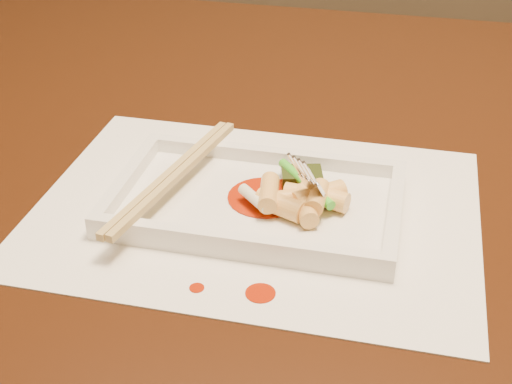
% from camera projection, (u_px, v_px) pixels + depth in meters
% --- Properties ---
extents(table, '(1.40, 0.90, 0.75)m').
position_uv_depth(table, '(234.00, 212.00, 0.83)').
color(table, black).
rests_on(table, ground).
extents(placemat, '(0.40, 0.30, 0.00)m').
position_uv_depth(placemat, '(256.00, 209.00, 0.65)').
color(placemat, white).
rests_on(placemat, table).
extents(sauce_splatter_a, '(0.02, 0.02, 0.00)m').
position_uv_depth(sauce_splatter_a, '(260.00, 293.00, 0.55)').
color(sauce_splatter_a, '#A11E04').
rests_on(sauce_splatter_a, placemat).
extents(sauce_splatter_b, '(0.01, 0.01, 0.00)m').
position_uv_depth(sauce_splatter_b, '(197.00, 288.00, 0.56)').
color(sauce_splatter_b, '#A11E04').
rests_on(sauce_splatter_b, placemat).
extents(plate_base, '(0.26, 0.16, 0.01)m').
position_uv_depth(plate_base, '(256.00, 205.00, 0.65)').
color(plate_base, white).
rests_on(plate_base, placemat).
extents(plate_rim_far, '(0.26, 0.01, 0.01)m').
position_uv_depth(plate_rim_far, '(273.00, 156.00, 0.71)').
color(plate_rim_far, white).
rests_on(plate_rim_far, plate_base).
extents(plate_rim_near, '(0.26, 0.01, 0.01)m').
position_uv_depth(plate_rim_near, '(236.00, 242.00, 0.58)').
color(plate_rim_near, white).
rests_on(plate_rim_near, plate_base).
extents(plate_rim_left, '(0.01, 0.14, 0.01)m').
position_uv_depth(plate_rim_left, '(127.00, 179.00, 0.67)').
color(plate_rim_left, white).
rests_on(plate_rim_left, plate_base).
extents(plate_rim_right, '(0.01, 0.14, 0.01)m').
position_uv_depth(plate_rim_right, '(394.00, 212.00, 0.62)').
color(plate_rim_right, white).
rests_on(plate_rim_right, plate_base).
extents(veg_piece, '(0.04, 0.04, 0.01)m').
position_uv_depth(veg_piece, '(302.00, 177.00, 0.67)').
color(veg_piece, black).
rests_on(veg_piece, plate_base).
extents(scallion_white, '(0.04, 0.04, 0.01)m').
position_uv_depth(scallion_white, '(255.00, 199.00, 0.63)').
color(scallion_white, '#EAEACC').
rests_on(scallion_white, plate_base).
extents(scallion_green, '(0.06, 0.07, 0.01)m').
position_uv_depth(scallion_green, '(306.00, 183.00, 0.65)').
color(scallion_green, green).
rests_on(scallion_green, plate_base).
extents(chopstick_a, '(0.05, 0.22, 0.01)m').
position_uv_depth(chopstick_a, '(169.00, 174.00, 0.65)').
color(chopstick_a, tan).
rests_on(chopstick_a, plate_rim_near).
extents(chopstick_b, '(0.05, 0.22, 0.01)m').
position_uv_depth(chopstick_b, '(177.00, 175.00, 0.65)').
color(chopstick_b, tan).
rests_on(chopstick_b, plate_rim_near).
extents(fork, '(0.09, 0.10, 0.14)m').
position_uv_depth(fork, '(340.00, 128.00, 0.61)').
color(fork, silver).
rests_on(fork, plate_base).
extents(sauce_blob_0, '(0.07, 0.07, 0.00)m').
position_uv_depth(sauce_blob_0, '(265.00, 197.00, 0.65)').
color(sauce_blob_0, '#A11E04').
rests_on(sauce_blob_0, plate_base).
extents(rice_cake_0, '(0.05, 0.03, 0.02)m').
position_uv_depth(rice_cake_0, '(324.00, 197.00, 0.63)').
color(rice_cake_0, '#FAD374').
rests_on(rice_cake_0, plate_base).
extents(rice_cake_1, '(0.03, 0.05, 0.02)m').
position_uv_depth(rice_cake_1, '(304.00, 206.00, 0.62)').
color(rice_cake_1, '#FAD374').
rests_on(rice_cake_1, plate_base).
extents(rice_cake_2, '(0.02, 0.04, 0.02)m').
position_uv_depth(rice_cake_2, '(317.00, 197.00, 0.62)').
color(rice_cake_2, '#FAD374').
rests_on(rice_cake_2, plate_base).
extents(rice_cake_3, '(0.05, 0.03, 0.02)m').
position_uv_depth(rice_cake_3, '(281.00, 205.00, 0.62)').
color(rice_cake_3, '#FAD374').
rests_on(rice_cake_3, plate_base).
extents(rice_cake_4, '(0.04, 0.02, 0.02)m').
position_uv_depth(rice_cake_4, '(308.00, 195.00, 0.64)').
color(rice_cake_4, '#FAD374').
rests_on(rice_cake_4, plate_base).
extents(rice_cake_5, '(0.02, 0.05, 0.02)m').
position_uv_depth(rice_cake_5, '(269.00, 192.00, 0.63)').
color(rice_cake_5, '#FAD374').
rests_on(rice_cake_5, plate_base).
extents(rice_cake_6, '(0.05, 0.05, 0.02)m').
position_uv_depth(rice_cake_6, '(318.00, 196.00, 0.64)').
color(rice_cake_6, '#FAD374').
rests_on(rice_cake_6, plate_base).
extents(rice_cake_7, '(0.04, 0.03, 0.02)m').
position_uv_depth(rice_cake_7, '(297.00, 198.00, 0.63)').
color(rice_cake_7, '#FAD374').
rests_on(rice_cake_7, plate_base).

